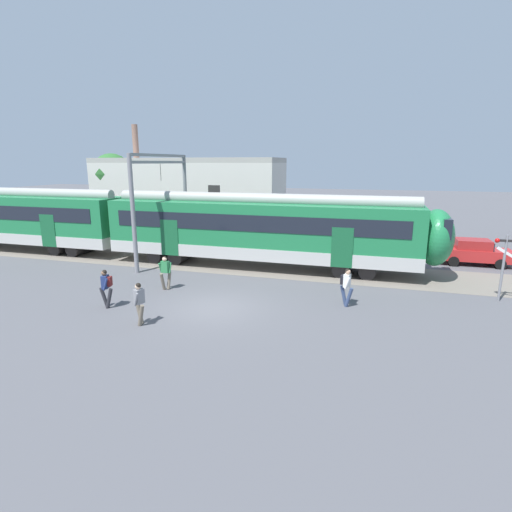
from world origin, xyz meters
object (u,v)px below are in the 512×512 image
object	(u,v)px
parked_car_red	(474,252)
pedestrian_white	(346,284)
commuter_train	(16,217)
pedestrian_grey	(139,301)
pedestrian_green	(166,270)
pedestrian_navy	(106,285)
crossing_signal	(505,258)

from	to	relation	value
parked_car_red	pedestrian_white	bearing A→B (deg)	-126.08
pedestrian_white	commuter_train	bearing A→B (deg)	167.08
pedestrian_grey	pedestrian_green	bearing A→B (deg)	105.95
commuter_train	pedestrian_green	world-z (taller)	commuter_train
pedestrian_navy	pedestrian_green	size ratio (longest dim) A/B	1.00
pedestrian_white	crossing_signal	bearing A→B (deg)	20.96
commuter_train	pedestrian_grey	bearing A→B (deg)	-31.19
pedestrian_grey	parked_car_red	world-z (taller)	pedestrian_grey
parked_car_red	crossing_signal	size ratio (longest dim) A/B	1.34
pedestrian_navy	pedestrian_white	distance (m)	10.20
pedestrian_grey	pedestrian_white	size ratio (longest dim) A/B	1.00
crossing_signal	parked_car_red	bearing A→B (deg)	86.82
pedestrian_grey	parked_car_red	bearing A→B (deg)	44.03
pedestrian_green	crossing_signal	world-z (taller)	crossing_signal
pedestrian_white	crossing_signal	xyz separation A→B (m)	(6.51, 2.49, 1.02)
parked_car_red	commuter_train	bearing A→B (deg)	-172.21
crossing_signal	pedestrian_navy	bearing A→B (deg)	-161.10
crossing_signal	commuter_train	bearing A→B (deg)	174.54
pedestrian_green	pedestrian_white	distance (m)	8.54
commuter_train	pedestrian_navy	distance (m)	16.00
pedestrian_navy	parked_car_red	size ratio (longest dim) A/B	0.42
commuter_train	pedestrian_white	size ratio (longest dim) A/B	33.99
commuter_train	crossing_signal	xyz separation A→B (m)	(29.79, -2.85, -0.24)
pedestrian_navy	pedestrian_white	bearing A→B (deg)	17.50
pedestrian_grey	pedestrian_white	distance (m)	8.52
crossing_signal	pedestrian_green	bearing A→B (deg)	-170.16
pedestrian_green	pedestrian_grey	distance (m)	4.35
commuter_train	pedestrian_green	bearing A→B (deg)	-20.33
pedestrian_navy	crossing_signal	world-z (taller)	crossing_signal
pedestrian_navy	crossing_signal	distance (m)	17.19
pedestrian_white	parked_car_red	size ratio (longest dim) A/B	0.42
pedestrian_green	pedestrian_grey	size ratio (longest dim) A/B	1.00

